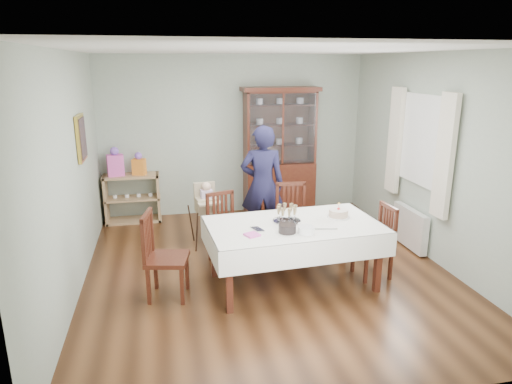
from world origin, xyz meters
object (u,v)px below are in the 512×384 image
object	(u,v)px
dining_table	(293,254)
chair_far_left	(226,242)
china_cabinet	(280,150)
champagne_tray	(287,217)
high_chair	(207,220)
sideboard	(133,198)
woman	(262,185)
gift_bag_orange	(139,165)
chair_end_left	(166,272)
gift_bag_pink	(115,163)
chair_end_right	(373,255)
chair_far_right	(292,234)
birthday_cake	(338,213)

from	to	relation	value
dining_table	chair_far_left	xyz separation A→B (m)	(-0.68, 0.79, -0.11)
china_cabinet	champagne_tray	bearing A→B (deg)	-102.90
high_chair	chair_far_left	bearing A→B (deg)	-83.08
sideboard	dining_table	bearing A→B (deg)	-54.06
sideboard	woman	world-z (taller)	woman
sideboard	gift_bag_orange	size ratio (longest dim) A/B	2.42
chair_end_left	gift_bag_pink	bearing A→B (deg)	26.78
chair_end_right	woman	size ratio (longest dim) A/B	0.52
woman	high_chair	bearing A→B (deg)	1.40
champagne_tray	chair_end_left	bearing A→B (deg)	-176.43
sideboard	chair_end_right	xyz separation A→B (m)	(3.00, -2.71, -0.13)
woman	high_chair	distance (m)	0.95
sideboard	high_chair	size ratio (longest dim) A/B	0.97
chair_far_right	champagne_tray	distance (m)	0.99
chair_far_right	birthday_cake	bearing A→B (deg)	-60.51
dining_table	chair_far_right	bearing A→B (deg)	73.99
chair_far_right	birthday_cake	distance (m)	0.97
sideboard	gift_bag_pink	distance (m)	0.65
sideboard	gift_bag_orange	bearing A→B (deg)	-8.09
china_cabinet	chair_end_left	xyz separation A→B (m)	(-2.01, -2.70, -0.83)
chair_far_left	high_chair	world-z (taller)	high_chair
chair_end_left	gift_bag_pink	xyz separation A→B (m)	(-0.71, 2.70, 0.71)
high_chair	gift_bag_orange	world-z (taller)	gift_bag_orange
gift_bag_orange	woman	bearing A→B (deg)	-36.66
chair_end_left	champagne_tray	xyz separation A→B (m)	(1.42, 0.09, 0.53)
birthday_cake	high_chair	bearing A→B (deg)	136.83
high_chair	sideboard	bearing A→B (deg)	124.10
dining_table	chair_far_left	world-z (taller)	chair_far_left
gift_bag_orange	champagne_tray	bearing A→B (deg)	-55.98
chair_far_right	chair_end_left	world-z (taller)	chair_end_left
chair_far_right	champagne_tray	size ratio (longest dim) A/B	2.94
china_cabinet	birthday_cake	bearing A→B (deg)	-88.74
gift_bag_orange	chair_far_left	bearing A→B (deg)	-59.08
chair_far_left	gift_bag_pink	size ratio (longest dim) A/B	1.96
chair_end_left	high_chair	size ratio (longest dim) A/B	1.07
china_cabinet	chair_end_left	size ratio (longest dim) A/B	2.19
chair_far_right	gift_bag_pink	size ratio (longest dim) A/B	2.08
chair_end_left	birthday_cake	bearing A→B (deg)	-74.73
china_cabinet	high_chair	distance (m)	2.00
champagne_tray	high_chair	bearing A→B (deg)	119.87
birthday_cake	gift_bag_orange	world-z (taller)	gift_bag_orange
chair_far_right	woman	size ratio (longest dim) A/B	0.56
champagne_tray	gift_bag_orange	distance (m)	3.15
woman	champagne_tray	size ratio (longest dim) A/B	5.20
sideboard	birthday_cake	distance (m)	3.67
chair_far_left	birthday_cake	bearing A→B (deg)	-45.66
champagne_tray	birthday_cake	distance (m)	0.65
birthday_cake	gift_bag_orange	xyz separation A→B (m)	(-2.42, 2.58, 0.16)
chair_far_left	champagne_tray	bearing A→B (deg)	-66.33
dining_table	chair_end_right	xyz separation A→B (m)	(1.03, 0.00, -0.12)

